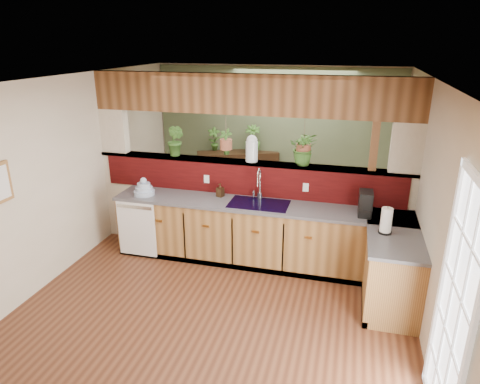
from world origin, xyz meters
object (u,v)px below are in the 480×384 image
(paper_towel, at_px, (386,221))
(shelving_console, at_px, (238,177))
(soap_dispenser, at_px, (220,190))
(dish_stack, at_px, (144,189))
(faucet, at_px, (259,183))
(coffee_maker, at_px, (365,204))
(glass_jar, at_px, (252,148))

(paper_towel, relative_size, shelving_console, 0.22)
(soap_dispenser, xyz_separation_m, shelving_console, (-0.32, 2.13, -0.50))
(dish_stack, height_order, shelving_console, dish_stack)
(paper_towel, height_order, shelving_console, paper_towel)
(faucet, relative_size, coffee_maker, 1.48)
(glass_jar, relative_size, shelving_console, 0.25)
(paper_towel, xyz_separation_m, glass_jar, (-1.82, 0.91, 0.53))
(dish_stack, bearing_deg, faucet, 7.85)
(dish_stack, bearing_deg, coffee_maker, 0.65)
(faucet, bearing_deg, glass_jar, 126.09)
(soap_dispenser, xyz_separation_m, glass_jar, (0.40, 0.23, 0.58))
(glass_jar, bearing_deg, paper_towel, -26.54)
(glass_jar, bearing_deg, dish_stack, -163.33)
(glass_jar, distance_m, shelving_console, 2.30)
(faucet, xyz_separation_m, shelving_console, (-0.88, 2.12, -0.65))
(coffee_maker, bearing_deg, soap_dispenser, 173.67)
(soap_dispenser, xyz_separation_m, paper_towel, (2.23, -0.68, 0.05))
(coffee_maker, relative_size, paper_towel, 0.95)
(dish_stack, height_order, glass_jar, glass_jar)
(soap_dispenser, distance_m, glass_jar, 0.75)
(paper_towel, relative_size, glass_jar, 0.87)
(glass_jar, xyz_separation_m, shelving_console, (-0.72, 1.90, -1.08))
(glass_jar, bearing_deg, coffee_maker, -14.50)
(dish_stack, relative_size, shelving_console, 0.20)
(dish_stack, xyz_separation_m, paper_towel, (3.32, -0.46, 0.07))
(coffee_maker, distance_m, shelving_console, 3.32)
(coffee_maker, bearing_deg, glass_jar, 164.37)
(faucet, height_order, paper_towel, faucet)
(faucet, height_order, glass_jar, glass_jar)
(faucet, distance_m, glass_jar, 0.51)
(soap_dispenser, bearing_deg, shelving_console, 98.54)
(dish_stack, xyz_separation_m, coffee_maker, (3.09, 0.03, 0.06))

